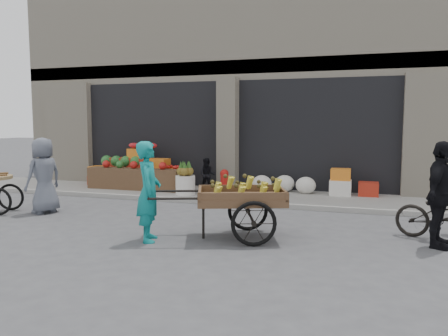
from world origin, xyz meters
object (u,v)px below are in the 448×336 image
(fire_hydrant, at_px, (224,182))
(bicycle, at_px, (448,216))
(vendor_grey, at_px, (44,175))
(pineapple_bin, at_px, (185,185))
(seated_person, at_px, (207,175))
(vendor_woman, at_px, (149,191))
(orange_bucket, at_px, (243,192))
(cyclist, at_px, (440,195))
(banana_cart, at_px, (238,194))

(fire_hydrant, height_order, bicycle, bicycle)
(vendor_grey, bearing_deg, pineapple_bin, 155.72)
(fire_hydrant, xyz_separation_m, seated_person, (-0.70, 0.65, 0.08))
(pineapple_bin, relative_size, seated_person, 0.56)
(seated_person, xyz_separation_m, vendor_woman, (0.61, -4.61, 0.27))
(bicycle, bearing_deg, pineapple_bin, 87.92)
(orange_bucket, distance_m, cyclist, 4.99)
(bicycle, xyz_separation_m, cyclist, (-0.20, -0.40, 0.41))
(orange_bucket, relative_size, bicycle, 0.19)
(vendor_woman, bearing_deg, seated_person, -13.97)
(banana_cart, distance_m, cyclist, 3.28)
(banana_cart, bearing_deg, seated_person, 97.00)
(banana_cart, distance_m, vendor_woman, 1.54)
(vendor_woman, bearing_deg, orange_bucket, -30.11)
(orange_bucket, height_order, seated_person, seated_person)
(seated_person, relative_size, cyclist, 0.54)
(banana_cart, bearing_deg, vendor_grey, 151.21)
(banana_cart, distance_m, vendor_grey, 4.77)
(pineapple_bin, xyz_separation_m, orange_bucket, (1.60, -0.10, -0.10))
(orange_bucket, xyz_separation_m, seated_person, (-1.20, 0.70, 0.31))
(seated_person, height_order, vendor_grey, vendor_grey)
(seated_person, height_order, banana_cart, banana_cart)
(vendor_woman, height_order, bicycle, vendor_woman)
(fire_hydrant, bearing_deg, pineapple_bin, 177.40)
(pineapple_bin, bearing_deg, cyclist, -27.54)
(pineapple_bin, bearing_deg, banana_cart, -54.55)
(banana_cart, height_order, vendor_woman, vendor_woman)
(cyclist, bearing_deg, vendor_grey, 109.18)
(fire_hydrant, relative_size, seated_person, 0.76)
(bicycle, bearing_deg, seated_person, 81.45)
(vendor_woman, xyz_separation_m, vendor_grey, (-3.31, 1.37, -0.01))
(fire_hydrant, relative_size, cyclist, 0.41)
(fire_hydrant, height_order, seated_person, seated_person)
(vendor_grey, bearing_deg, orange_bucket, 139.89)
(pineapple_bin, relative_size, cyclist, 0.30)
(fire_hydrant, relative_size, banana_cart, 0.26)
(orange_bucket, relative_size, seated_person, 0.34)
(vendor_grey, bearing_deg, vendor_woman, 84.41)
(pineapple_bin, height_order, vendor_woman, vendor_woman)
(banana_cart, xyz_separation_m, cyclist, (3.25, 0.43, 0.09))
(fire_hydrant, xyz_separation_m, vendor_grey, (-3.40, -2.59, 0.34))
(seated_person, bearing_deg, fire_hydrant, -52.88)
(vendor_grey, bearing_deg, seated_person, 157.00)
(cyclist, bearing_deg, banana_cart, 119.05)
(fire_hydrant, height_order, banana_cart, banana_cart)
(fire_hydrant, xyz_separation_m, banana_cart, (1.31, -3.33, 0.27))
(seated_person, distance_m, banana_cart, 4.47)
(orange_bucket, bearing_deg, vendor_woman, -98.64)
(cyclist, bearing_deg, fire_hydrant, 78.98)
(fire_hydrant, bearing_deg, vendor_grey, -142.79)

